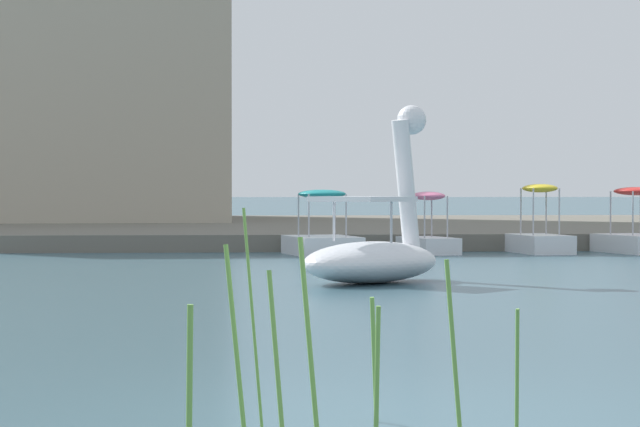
{
  "coord_description": "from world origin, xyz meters",
  "views": [
    {
      "loc": [
        -1.12,
        -8.09,
        1.46
      ],
      "look_at": [
        0.85,
        16.65,
        1.05
      ],
      "focal_mm": 73.32,
      "sensor_mm": 36.0,
      "label": 1
    }
  ],
  "objects_px": {
    "pedal_boat_teal": "(322,237)",
    "pedal_boat_red": "(637,234)",
    "pedal_boat_pink": "(428,235)",
    "pedal_boat_yellow": "(540,235)",
    "swan_boat": "(374,249)"
  },
  "relations": [
    {
      "from": "pedal_boat_pink",
      "to": "pedal_boat_red",
      "type": "bearing_deg",
      "value": 1.11
    },
    {
      "from": "swan_boat",
      "to": "pedal_boat_pink",
      "type": "relative_size",
      "value": 1.55
    },
    {
      "from": "pedal_boat_yellow",
      "to": "pedal_boat_pink",
      "type": "bearing_deg",
      "value": -177.56
    },
    {
      "from": "swan_boat",
      "to": "pedal_boat_teal",
      "type": "distance_m",
      "value": 9.27
    },
    {
      "from": "pedal_boat_yellow",
      "to": "pedal_boat_red",
      "type": "relative_size",
      "value": 0.88
    },
    {
      "from": "pedal_boat_yellow",
      "to": "pedal_boat_teal",
      "type": "bearing_deg",
      "value": -175.38
    },
    {
      "from": "pedal_boat_pink",
      "to": "pedal_boat_yellow",
      "type": "xyz_separation_m",
      "value": [
        2.7,
        0.12,
        -0.01
      ]
    },
    {
      "from": "pedal_boat_pink",
      "to": "pedal_boat_yellow",
      "type": "relative_size",
      "value": 0.92
    },
    {
      "from": "pedal_boat_teal",
      "to": "pedal_boat_yellow",
      "type": "bearing_deg",
      "value": 4.62
    },
    {
      "from": "pedal_boat_yellow",
      "to": "pedal_boat_red",
      "type": "xyz_separation_m",
      "value": [
        2.35,
        -0.02,
        0.01
      ]
    },
    {
      "from": "pedal_boat_pink",
      "to": "pedal_boat_yellow",
      "type": "height_order",
      "value": "pedal_boat_yellow"
    },
    {
      "from": "pedal_boat_teal",
      "to": "pedal_boat_yellow",
      "type": "height_order",
      "value": "pedal_boat_yellow"
    },
    {
      "from": "swan_boat",
      "to": "pedal_boat_yellow",
      "type": "distance_m",
      "value": 10.98
    },
    {
      "from": "swan_boat",
      "to": "pedal_boat_yellow",
      "type": "xyz_separation_m",
      "value": [
        5.14,
        9.69,
        -0.11
      ]
    },
    {
      "from": "pedal_boat_teal",
      "to": "pedal_boat_red",
      "type": "distance_m",
      "value": 7.6
    }
  ]
}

